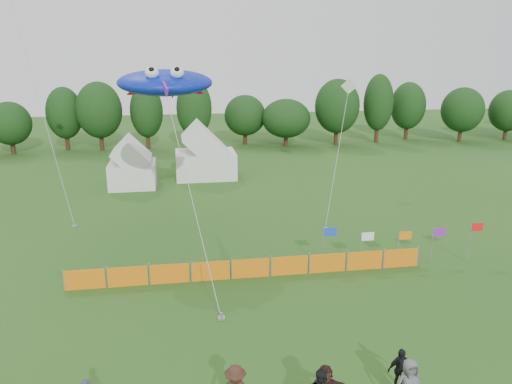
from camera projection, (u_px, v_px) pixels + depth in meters
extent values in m
cylinder|color=#382314|center=(13.00, 146.00, 55.64)|extent=(0.50, 0.50, 1.91)
ellipsoid|color=black|center=(10.00, 123.00, 54.97)|extent=(4.61, 4.61, 4.30)
cylinder|color=#382314|center=(67.00, 140.00, 58.06)|extent=(0.50, 0.50, 2.38)
ellipsoid|color=black|center=(64.00, 113.00, 57.23)|extent=(4.09, 4.09, 5.35)
cylinder|color=#382314|center=(101.00, 139.00, 57.87)|extent=(0.50, 0.50, 2.57)
ellipsoid|color=black|center=(99.00, 110.00, 56.97)|extent=(5.20, 5.20, 5.79)
cylinder|color=#382314|center=(148.00, 138.00, 58.65)|extent=(0.50, 0.50, 2.46)
ellipsoid|color=black|center=(146.00, 111.00, 57.79)|extent=(3.78, 3.78, 5.55)
cylinder|color=#382314|center=(195.00, 138.00, 58.14)|extent=(0.50, 0.50, 2.66)
ellipsoid|color=black|center=(194.00, 108.00, 57.21)|extent=(4.05, 4.05, 5.99)
cylinder|color=#382314|center=(245.00, 136.00, 61.69)|extent=(0.50, 0.50, 1.98)
ellipsoid|color=black|center=(245.00, 115.00, 61.00)|extent=(5.06, 5.06, 4.46)
cylinder|color=#382314|center=(286.00, 138.00, 60.57)|extent=(0.50, 0.50, 1.86)
ellipsoid|color=black|center=(286.00, 118.00, 59.92)|extent=(5.86, 5.86, 4.18)
cylinder|color=#382314|center=(336.00, 134.00, 61.27)|extent=(0.50, 0.50, 2.62)
ellipsoid|color=black|center=(337.00, 106.00, 60.36)|extent=(5.41, 5.41, 5.89)
cylinder|color=#382314|center=(377.00, 132.00, 62.69)|extent=(0.50, 0.50, 2.78)
ellipsoid|color=black|center=(378.00, 103.00, 61.72)|extent=(3.67, 3.67, 6.26)
cylinder|color=#382314|center=(406.00, 130.00, 65.30)|extent=(0.50, 0.50, 2.42)
ellipsoid|color=black|center=(408.00, 106.00, 64.45)|extent=(4.46, 4.46, 5.44)
cylinder|color=#382314|center=(460.00, 133.00, 63.65)|extent=(0.50, 0.50, 2.24)
ellipsoid|color=black|center=(463.00, 110.00, 62.87)|extent=(5.26, 5.26, 5.03)
cylinder|color=#382314|center=(505.00, 132.00, 64.69)|extent=(0.50, 0.50, 2.10)
ellipsoid|color=black|center=(508.00, 111.00, 63.95)|extent=(4.74, 4.74, 4.73)
cube|color=silver|center=(133.00, 174.00, 42.10)|extent=(3.79, 3.79, 2.09)
cube|color=silver|center=(206.00, 164.00, 45.25)|extent=(5.32, 4.25, 2.34)
cube|color=orange|center=(85.00, 280.00, 23.73)|extent=(1.90, 0.06, 1.00)
cube|color=orange|center=(128.00, 277.00, 24.05)|extent=(1.90, 0.06, 1.00)
cube|color=orange|center=(170.00, 274.00, 24.36)|extent=(1.90, 0.06, 1.00)
cube|color=orange|center=(211.00, 271.00, 24.67)|extent=(1.90, 0.06, 1.00)
cube|color=orange|center=(250.00, 268.00, 24.98)|extent=(1.90, 0.06, 1.00)
cube|color=orange|center=(289.00, 266.00, 25.29)|extent=(1.90, 0.06, 1.00)
cube|color=orange|center=(327.00, 263.00, 25.61)|extent=(1.90, 0.06, 1.00)
cube|color=orange|center=(364.00, 261.00, 25.92)|extent=(1.90, 0.06, 1.00)
cube|color=orange|center=(401.00, 258.00, 26.23)|extent=(1.90, 0.06, 1.00)
cylinder|color=gray|center=(323.00, 249.00, 25.81)|extent=(0.06, 0.06, 2.26)
cube|color=blue|center=(330.00, 232.00, 25.62)|extent=(0.70, 0.02, 0.45)
cylinder|color=gray|center=(360.00, 250.00, 26.02)|extent=(0.06, 0.06, 1.95)
cube|color=white|center=(368.00, 236.00, 25.87)|extent=(0.70, 0.02, 0.45)
cylinder|color=gray|center=(398.00, 249.00, 26.17)|extent=(0.06, 0.06, 1.94)
cube|color=orange|center=(405.00, 235.00, 26.03)|extent=(0.70, 0.02, 0.45)
cylinder|color=gray|center=(432.00, 246.00, 26.65)|extent=(0.06, 0.06, 1.94)
cube|color=purple|center=(439.00, 232.00, 26.51)|extent=(0.70, 0.02, 0.45)
cylinder|color=gray|center=(469.00, 243.00, 26.68)|extent=(0.06, 0.06, 2.20)
cube|color=red|center=(477.00, 227.00, 26.50)|extent=(0.70, 0.02, 0.45)
imported|color=black|center=(400.00, 369.00, 16.55)|extent=(0.93, 0.45, 1.53)
ellipsoid|color=#0E24C8|center=(165.00, 82.00, 27.81)|extent=(5.66, 4.51, 1.85)
sphere|color=white|center=(152.00, 73.00, 26.46)|extent=(0.74, 0.74, 0.74)
sphere|color=white|center=(177.00, 73.00, 26.67)|extent=(0.74, 0.74, 0.74)
ellipsoid|color=red|center=(140.00, 91.00, 27.89)|extent=(1.56, 0.68, 0.24)
ellipsoid|color=red|center=(191.00, 91.00, 28.33)|extent=(1.56, 0.68, 0.24)
cube|color=purple|center=(165.00, 88.00, 25.92)|extent=(0.37, 0.96, 0.70)
cylinder|color=#A5A5A5|center=(190.00, 192.00, 23.70)|extent=(2.05, 8.22, 9.05)
cube|color=gray|center=(221.00, 318.00, 21.16)|extent=(0.30, 0.30, 0.10)
cube|color=silver|center=(349.00, 86.00, 41.02)|extent=(1.31, 0.36, 1.31)
cylinder|color=#A5A5A5|center=(339.00, 149.00, 36.56)|extent=(5.07, 10.93, 8.31)
cube|color=gray|center=(325.00, 228.00, 32.08)|extent=(0.30, 0.30, 0.10)
cylinder|color=#A5A5A5|center=(41.00, 109.00, 32.21)|extent=(3.55, 4.28, 14.82)
cube|color=gray|center=(75.00, 226.00, 32.44)|extent=(0.30, 0.30, 0.10)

